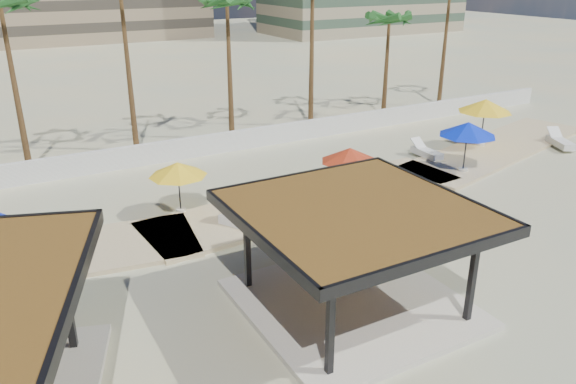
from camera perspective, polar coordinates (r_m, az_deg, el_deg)
name	(u,v)px	position (r m, az deg, el deg)	size (l,w,h in m)	color
ground	(368,281)	(20.06, 8.15, -8.90)	(200.00, 200.00, 0.00)	#C9B685
promenade	(305,196)	(26.72, 1.72, -0.40)	(44.45, 7.97, 0.24)	#C6B284
boundary_wall	(201,146)	(32.83, -8.82, 4.65)	(56.00, 0.30, 1.20)	silver
pavilion_central	(355,248)	(17.56, 6.78, -5.71)	(6.98, 6.98, 3.52)	beige
umbrella_b	(178,169)	(24.56, -11.14, 2.28)	(3.08, 3.08, 2.26)	beige
umbrella_c	(350,155)	(25.73, 6.30, 3.76)	(3.12, 3.12, 2.40)	beige
umbrella_d	(468,129)	(30.47, 17.81, 6.10)	(3.89, 3.89, 2.63)	beige
umbrella_e	(485,106)	(35.39, 19.42, 8.26)	(3.98, 3.98, 2.81)	beige
lounger_a	(244,221)	(23.38, -4.48, -2.95)	(1.83, 2.43, 0.90)	silver
lounger_b	(342,199)	(25.73, 5.52, -0.68)	(0.81, 2.01, 0.74)	silver
lounger_c	(426,152)	(32.99, 13.86, 3.94)	(0.76, 2.18, 0.82)	silver
lounger_d	(560,142)	(37.68, 25.93, 4.59)	(1.68, 2.44, 0.89)	silver
palm_c	(1,10)	(31.70, -27.15, 16.14)	(3.00, 3.00, 9.43)	brown
palm_e	(227,7)	(34.81, -6.20, 18.16)	(3.00, 3.00, 9.15)	brown
palm_g	(389,22)	(41.01, 10.25, 16.62)	(3.00, 3.00, 7.73)	brown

